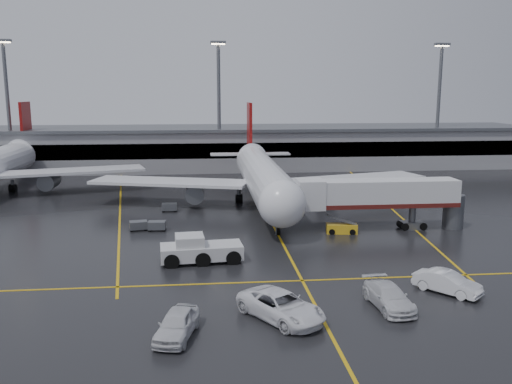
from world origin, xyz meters
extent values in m
plane|color=black|center=(0.00, 0.00, 0.00)|extent=(220.00, 220.00, 0.00)
cube|color=gold|center=(0.00, 0.00, 0.01)|extent=(0.25, 90.00, 0.02)
cube|color=gold|center=(0.00, -22.00, 0.01)|extent=(60.00, 0.25, 0.02)
cube|color=gold|center=(-20.00, 10.00, 0.01)|extent=(9.99, 69.35, 0.02)
cube|color=gold|center=(18.00, 10.00, 0.01)|extent=(7.57, 69.64, 0.02)
cube|color=gray|center=(0.00, 48.00, 4.00)|extent=(120.00, 18.00, 8.00)
cube|color=black|center=(0.00, 39.20, 4.50)|extent=(120.00, 0.40, 3.00)
cube|color=#595B60|center=(0.00, 48.00, 8.30)|extent=(122.00, 19.00, 0.60)
cylinder|color=#595B60|center=(-45.00, 42.00, 12.50)|extent=(0.70, 0.70, 25.00)
cube|color=#595B60|center=(-45.00, 42.00, 25.20)|extent=(3.00, 1.20, 0.50)
cube|color=#FFE5B2|center=(-45.00, 42.00, 24.90)|extent=(2.60, 0.90, 0.20)
cylinder|color=#595B60|center=(-5.00, 42.00, 12.50)|extent=(0.70, 0.70, 25.00)
cube|color=#595B60|center=(-5.00, 42.00, 25.20)|extent=(3.00, 1.20, 0.50)
cube|color=#FFE5B2|center=(-5.00, 42.00, 24.90)|extent=(2.60, 0.90, 0.20)
cylinder|color=#595B60|center=(40.00, 42.00, 12.50)|extent=(0.70, 0.70, 25.00)
cube|color=#595B60|center=(40.00, 42.00, 25.20)|extent=(3.00, 1.20, 0.50)
cube|color=#FFE5B2|center=(40.00, 42.00, 24.90)|extent=(2.60, 0.90, 0.20)
cylinder|color=silver|center=(0.00, 8.00, 4.20)|extent=(5.20, 36.00, 5.20)
sphere|color=silver|center=(0.00, -10.00, 4.20)|extent=(5.20, 5.20, 5.20)
cone|color=silver|center=(0.00, 29.00, 4.80)|extent=(4.94, 8.00, 4.94)
cube|color=maroon|center=(0.00, 30.00, 9.70)|extent=(0.50, 5.50, 8.50)
cube|color=silver|center=(0.00, 29.00, 5.00)|extent=(14.00, 3.00, 0.25)
cube|color=silver|center=(-13.00, 10.00, 3.40)|extent=(22.80, 11.83, 0.40)
cube|color=silver|center=(13.00, 10.00, 3.40)|extent=(22.80, 11.83, 0.40)
cylinder|color=#595B60|center=(-9.50, 9.00, 2.00)|extent=(2.60, 4.50, 2.60)
cylinder|color=#595B60|center=(9.50, 9.00, 2.00)|extent=(2.60, 4.50, 2.60)
cylinder|color=#595B60|center=(0.00, -7.00, 1.00)|extent=(0.56, 0.56, 2.00)
cylinder|color=#595B60|center=(-3.20, 11.00, 1.00)|extent=(0.56, 0.56, 2.00)
cylinder|color=#595B60|center=(3.20, 11.00, 1.00)|extent=(0.56, 0.56, 2.00)
cylinder|color=black|center=(0.00, -7.00, 0.45)|extent=(0.40, 1.10, 1.10)
cylinder|color=black|center=(-3.20, 11.00, 0.55)|extent=(1.00, 1.40, 1.40)
cylinder|color=black|center=(3.20, 11.00, 0.55)|extent=(1.00, 1.40, 1.40)
cone|color=silver|center=(-42.00, 41.00, 4.80)|extent=(4.94, 8.00, 4.94)
cube|color=maroon|center=(-42.00, 42.00, 9.70)|extent=(0.50, 5.50, 8.50)
cube|color=silver|center=(-42.00, 41.00, 5.00)|extent=(14.00, 3.00, 0.25)
cube|color=silver|center=(-29.00, 22.00, 3.40)|extent=(22.80, 11.83, 0.40)
cylinder|color=#595B60|center=(-32.50, 21.00, 2.00)|extent=(2.60, 4.50, 2.60)
cylinder|color=#595B60|center=(-38.80, 23.00, 1.00)|extent=(0.56, 0.56, 2.00)
cylinder|color=black|center=(-38.80, 23.00, 0.55)|extent=(1.00, 1.40, 1.40)
cube|color=silver|center=(12.00, -6.00, 4.40)|extent=(18.00, 3.20, 3.00)
cube|color=#531612|center=(12.00, -6.00, 3.10)|extent=(18.00, 3.30, 0.50)
cube|color=silver|center=(3.80, -6.00, 4.40)|extent=(3.00, 3.40, 3.30)
cylinder|color=#595B60|center=(16.00, -6.00, 1.50)|extent=(0.80, 0.80, 3.00)
cube|color=#595B60|center=(16.00, -6.00, 0.45)|extent=(2.60, 1.60, 0.90)
cylinder|color=#595B60|center=(21.00, -6.00, 2.00)|extent=(2.40, 2.40, 4.00)
cylinder|color=black|center=(14.90, -6.00, 0.45)|extent=(0.90, 1.80, 0.90)
cylinder|color=black|center=(17.10, -6.00, 0.45)|extent=(0.90, 1.80, 0.90)
cube|color=silver|center=(-8.57, -15.88, 0.99)|extent=(7.90, 3.71, 1.31)
cube|color=silver|center=(-9.66, -15.98, 2.08)|extent=(2.84, 2.84, 1.10)
cube|color=black|center=(-9.66, -15.98, 2.08)|extent=(2.56, 2.56, 0.99)
cylinder|color=black|center=(-11.41, -16.13, 0.60)|extent=(1.70, 3.40, 1.42)
cylinder|color=black|center=(-8.57, -15.88, 0.60)|extent=(1.70, 3.40, 1.42)
cylinder|color=black|center=(-5.73, -15.64, 0.60)|extent=(1.70, 3.40, 1.42)
cube|color=gold|center=(7.33, -7.02, 0.53)|extent=(3.63, 1.92, 1.06)
cube|color=#595B60|center=(7.33, -7.02, 1.54)|extent=(3.43, 1.33, 1.21)
cylinder|color=black|center=(6.18, -6.86, 0.29)|extent=(0.90, 1.71, 0.67)
cylinder|color=black|center=(8.47, -7.18, 0.29)|extent=(0.90, 1.71, 0.67)
imported|color=white|center=(-2.94, -29.57, 0.97)|extent=(6.61, 7.62, 1.95)
imported|color=silver|center=(5.38, -28.27, 0.85)|extent=(2.90, 6.02, 1.69)
imported|color=silver|center=(11.03, -25.90, 0.88)|extent=(4.88, 5.24, 1.75)
imported|color=silver|center=(-10.16, -31.68, 0.90)|extent=(3.32, 5.61, 1.79)
cube|color=#595B60|center=(-13.74, -3.85, 0.65)|extent=(2.04, 1.37, 0.90)
cylinder|color=black|center=(-14.56, -4.32, 0.18)|extent=(0.40, 0.20, 0.40)
cylinder|color=black|center=(-12.96, -4.38, 0.18)|extent=(0.40, 0.20, 0.40)
cylinder|color=black|center=(-14.52, -3.32, 0.18)|extent=(0.40, 0.20, 0.40)
cylinder|color=black|center=(-12.92, -3.38, 0.18)|extent=(0.40, 0.20, 0.40)
cube|color=#595B60|center=(-15.88, -3.57, 0.65)|extent=(2.22, 1.67, 0.90)
cylinder|color=black|center=(-16.56, -4.22, 0.18)|extent=(0.40, 0.20, 0.40)
cylinder|color=black|center=(-14.99, -3.91, 0.18)|extent=(0.40, 0.20, 0.40)
cylinder|color=black|center=(-16.76, -3.24, 0.18)|extent=(0.40, 0.20, 0.40)
cylinder|color=black|center=(-15.19, -2.93, 0.18)|extent=(0.40, 0.20, 0.40)
cube|color=#595B60|center=(-12.90, 6.20, 0.65)|extent=(2.02, 1.33, 0.90)
cylinder|color=black|center=(-13.69, 5.69, 0.18)|extent=(0.40, 0.20, 0.40)
cylinder|color=black|center=(-12.09, 5.71, 0.18)|extent=(0.40, 0.20, 0.40)
cylinder|color=black|center=(-13.70, 6.69, 0.18)|extent=(0.40, 0.20, 0.40)
cylinder|color=black|center=(-12.10, 6.71, 0.18)|extent=(0.40, 0.20, 0.40)
camera|label=1|loc=(-8.22, -64.92, 15.94)|focal=37.56mm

